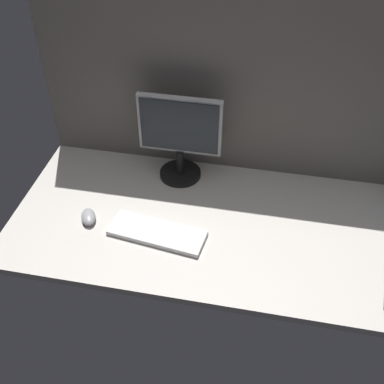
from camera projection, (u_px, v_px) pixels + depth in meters
ground_plane at (239, 225)px, 189.56cm from camera, size 180.00×80.00×3.00cm
cubicle_wall_back at (257, 88)px, 190.23cm from camera, size 180.00×5.00×78.19cm
monitor at (180, 136)px, 197.59cm from camera, size 34.74×18.00×38.40cm
keyboard at (157, 233)px, 183.00cm from camera, size 38.41×17.83×2.00cm
mouse at (88, 217)px, 188.56cm from camera, size 9.13×11.07×3.40cm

